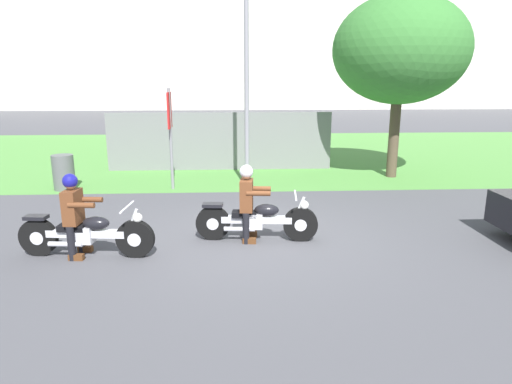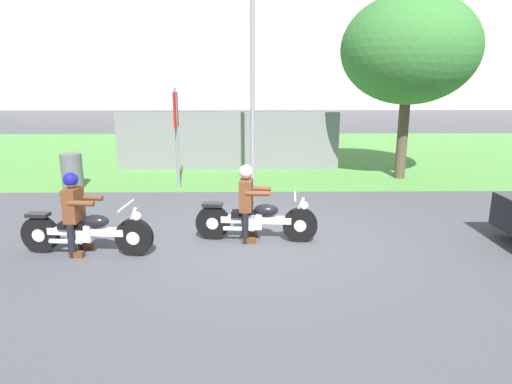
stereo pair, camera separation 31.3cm
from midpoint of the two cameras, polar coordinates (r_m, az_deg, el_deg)
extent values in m
plane|color=#4C4C51|center=(8.36, -1.07, -5.98)|extent=(120.00, 120.00, 0.00)
cube|color=#549342|center=(17.58, -2.13, 4.87)|extent=(60.00, 12.00, 0.01)
cube|color=silver|center=(44.27, 1.38, 20.63)|extent=(54.20, 8.00, 15.45)
cylinder|color=black|center=(8.23, 4.50, -4.06)|extent=(0.63, 0.18, 0.62)
cylinder|color=silver|center=(8.23, 4.50, -4.06)|extent=(0.23, 0.16, 0.22)
cylinder|color=black|center=(8.33, -6.47, -3.89)|extent=(0.63, 0.18, 0.62)
cylinder|color=silver|center=(8.33, -6.47, -3.89)|extent=(0.23, 0.16, 0.22)
cube|color=silver|center=(8.22, -1.02, -3.46)|extent=(1.27, 0.26, 0.12)
cube|color=silver|center=(8.23, -1.37, -3.59)|extent=(0.34, 0.27, 0.28)
ellipsoid|color=black|center=(8.15, 0.24, -2.27)|extent=(0.46, 0.28, 0.22)
cube|color=black|center=(8.20, -2.56, -2.77)|extent=(0.46, 0.28, 0.10)
cube|color=black|center=(8.23, -6.53, -1.64)|extent=(0.38, 0.23, 0.06)
cylinder|color=silver|center=(8.15, 4.18, -2.39)|extent=(0.26, 0.07, 0.53)
cylinder|color=silver|center=(8.07, 3.86, -0.41)|extent=(0.10, 0.66, 0.04)
sphere|color=white|center=(8.13, 4.97, -1.65)|extent=(0.16, 0.16, 0.16)
cylinder|color=silver|center=(8.15, -3.19, -4.66)|extent=(0.56, 0.13, 0.08)
cylinder|color=black|center=(8.43, -2.16, -3.78)|extent=(0.12, 0.12, 0.56)
cube|color=#593319|center=(8.50, -1.74, -5.26)|extent=(0.25, 0.12, 0.10)
cylinder|color=black|center=(8.09, -2.37, -4.57)|extent=(0.12, 0.12, 0.56)
cube|color=#593319|center=(8.17, -1.93, -6.11)|extent=(0.25, 0.12, 0.10)
cube|color=brown|center=(8.10, -2.30, -0.41)|extent=(0.26, 0.40, 0.56)
cylinder|color=brown|center=(8.23, -0.68, 0.41)|extent=(0.43, 0.13, 0.09)
cylinder|color=brown|center=(7.90, -0.82, -0.18)|extent=(0.43, 0.13, 0.09)
sphere|color=#D8A884|center=(8.01, -2.33, 2.36)|extent=(0.20, 0.20, 0.20)
sphere|color=silver|center=(8.00, -2.33, 2.57)|extent=(0.24, 0.24, 0.24)
cylinder|color=black|center=(7.79, -15.98, -5.65)|extent=(0.64, 0.18, 0.63)
cylinder|color=silver|center=(7.79, -15.98, -5.65)|extent=(0.23, 0.16, 0.22)
cylinder|color=black|center=(8.44, -26.52, -5.09)|extent=(0.64, 0.18, 0.63)
cylinder|color=silver|center=(8.44, -26.52, -5.09)|extent=(0.23, 0.16, 0.22)
cube|color=silver|center=(8.05, -21.52, -4.84)|extent=(1.30, 0.27, 0.12)
cube|color=silver|center=(8.08, -21.83, -4.96)|extent=(0.34, 0.27, 0.28)
ellipsoid|color=black|center=(7.93, -20.45, -3.67)|extent=(0.46, 0.28, 0.22)
cube|color=black|center=(8.11, -23.01, -4.10)|extent=(0.46, 0.28, 0.10)
cube|color=black|center=(8.34, -26.79, -2.85)|extent=(0.38, 0.23, 0.06)
cylinder|color=silver|center=(7.72, -16.46, -3.89)|extent=(0.26, 0.07, 0.53)
cylinder|color=silver|center=(7.66, -16.97, -1.81)|extent=(0.10, 0.66, 0.04)
sphere|color=white|center=(7.65, -15.74, -3.13)|extent=(0.16, 0.16, 0.16)
cylinder|color=silver|center=(8.11, -23.77, -6.00)|extent=(0.56, 0.13, 0.08)
cylinder|color=black|center=(8.32, -22.09, -5.12)|extent=(0.12, 0.12, 0.56)
cube|color=#593319|center=(8.37, -21.56, -6.64)|extent=(0.25, 0.12, 0.10)
cylinder|color=black|center=(8.01, -23.14, -5.96)|extent=(0.12, 0.12, 0.56)
cube|color=#593319|center=(8.06, -22.59, -7.53)|extent=(0.25, 0.12, 0.10)
cube|color=brown|center=(8.00, -22.99, -1.73)|extent=(0.26, 0.40, 0.56)
cylinder|color=brown|center=(8.04, -21.12, -0.89)|extent=(0.43, 0.13, 0.09)
cylinder|color=brown|center=(7.74, -22.11, -1.55)|extent=(0.43, 0.13, 0.09)
sphere|color=tan|center=(7.91, -23.27, 1.06)|extent=(0.20, 0.20, 0.20)
sphere|color=navy|center=(7.90, -23.29, 1.27)|extent=(0.24, 0.24, 0.24)
cylinder|color=brown|center=(13.84, 16.21, 6.50)|extent=(0.30, 0.30, 2.29)
ellipsoid|color=#387A33|center=(13.74, 16.96, 16.68)|extent=(3.73, 3.73, 2.99)
cylinder|color=gray|center=(11.91, -1.97, 15.35)|extent=(0.12, 0.12, 6.22)
cylinder|color=#595E5B|center=(12.95, -23.56, 2.27)|extent=(0.55, 0.55, 0.92)
cylinder|color=gray|center=(12.00, -11.35, 6.41)|extent=(0.08, 0.08, 2.60)
cube|color=red|center=(11.92, -11.53, 9.98)|extent=(0.04, 0.60, 0.90)
cube|color=slate|center=(14.41, -5.15, 6.32)|extent=(7.00, 0.06, 1.80)
camera|label=1|loc=(0.16, -91.08, -0.28)|focal=31.99mm
camera|label=2|loc=(0.16, 88.92, 0.28)|focal=31.99mm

